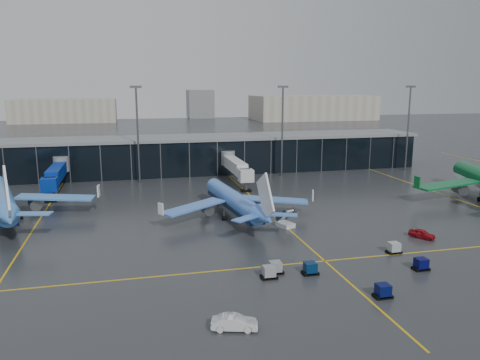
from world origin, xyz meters
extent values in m
plane|color=#282B2D|center=(0.00, 0.00, 0.00)|extent=(600.00, 600.00, 0.00)
cube|color=black|center=(0.00, 62.00, 5.00)|extent=(140.00, 16.00, 10.00)
cube|color=slate|center=(0.00, 62.00, 10.30)|extent=(142.00, 17.00, 0.80)
cylinder|color=#595B60|center=(-35.00, 53.50, 5.20)|extent=(4.00, 4.00, 4.00)
cube|color=navy|center=(-35.00, 40.00, 4.40)|extent=(3.00, 24.00, 3.00)
cylinder|color=#595B60|center=(-35.00, 32.50, 1.30)|extent=(1.00, 1.00, 2.60)
cylinder|color=#595B60|center=(10.00, 53.50, 5.20)|extent=(4.00, 4.00, 4.00)
cube|color=silver|center=(10.00, 40.00, 4.40)|extent=(3.00, 24.00, 3.00)
cylinder|color=#595B60|center=(10.00, 32.50, 1.30)|extent=(1.00, 1.00, 2.60)
cylinder|color=#595B60|center=(-15.00, 50.00, 12.50)|extent=(0.50, 0.50, 25.00)
cube|color=#595B60|center=(-15.00, 50.00, 25.20)|extent=(3.00, 0.40, 0.60)
cylinder|color=#595B60|center=(25.00, 50.00, 12.50)|extent=(0.50, 0.50, 25.00)
cube|color=#595B60|center=(25.00, 50.00, 25.20)|extent=(3.00, 0.40, 0.60)
cylinder|color=#595B60|center=(65.00, 50.00, 12.50)|extent=(0.50, 0.50, 25.00)
cube|color=#595B60|center=(65.00, 50.00, 25.20)|extent=(3.00, 0.40, 0.60)
cube|color=#B2AD99|center=(120.00, 260.00, 9.00)|extent=(90.00, 42.00, 18.00)
cube|color=#B2AD99|center=(-60.00, 280.00, 8.00)|extent=(70.00, 38.00, 16.00)
cube|color=#B2AD99|center=(40.00, 300.00, 11.00)|extent=(20.00, 20.00, 22.00)
cube|color=gold|center=(-35.00, 20.00, 0.01)|extent=(0.30, 120.00, 0.02)
cube|color=gold|center=(10.00, 20.00, 0.01)|extent=(0.30, 120.00, 0.02)
cube|color=gold|center=(55.00, 20.00, 0.01)|extent=(0.30, 120.00, 0.02)
cube|color=gold|center=(10.00, -15.00, 0.01)|extent=(220.00, 0.30, 0.02)
cube|color=black|center=(21.81, -21.33, 0.18)|extent=(2.20, 1.50, 0.36)
cube|color=#04063D|center=(21.81, -21.33, 0.95)|extent=(1.60, 1.50, 1.50)
cube|color=black|center=(21.80, -14.38, 0.18)|extent=(2.20, 1.50, 0.36)
cube|color=#9A9EA2|center=(21.80, -14.38, 0.95)|extent=(1.60, 1.50, 1.50)
cube|color=black|center=(6.02, -19.12, 0.18)|extent=(2.20, 1.50, 0.36)
cube|color=#052043|center=(6.02, -19.12, 0.95)|extent=(1.60, 1.50, 1.50)
cube|color=black|center=(1.43, -17.71, 0.18)|extent=(2.20, 1.50, 0.36)
cube|color=gray|center=(1.43, -17.71, 0.95)|extent=(1.60, 1.50, 1.50)
cube|color=black|center=(0.10, -19.10, 0.18)|extent=(2.20, 1.50, 0.36)
cube|color=gray|center=(0.10, -19.10, 0.95)|extent=(1.60, 1.50, 1.50)
cube|color=black|center=(11.98, -27.96, 0.18)|extent=(2.20, 1.50, 0.36)
cube|color=#040B3D|center=(11.98, -27.96, 0.95)|extent=(1.60, 1.50, 1.50)
cube|color=silver|center=(9.90, 2.64, 0.40)|extent=(3.22, 3.79, 0.80)
cube|color=silver|center=(9.90, 2.64, 2.30)|extent=(2.53, 3.22, 2.29)
imported|color=maroon|center=(30.48, -8.90, 0.74)|extent=(3.83, 4.60, 1.48)
imported|color=silver|center=(-7.46, -31.25, 0.82)|extent=(5.25, 2.96, 1.64)
camera|label=1|loc=(-17.57, -75.79, 25.57)|focal=35.00mm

